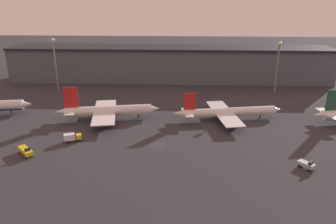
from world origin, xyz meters
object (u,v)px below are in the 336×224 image
airplane_1 (108,111)px  airplane_2 (227,112)px  service_vehicle_1 (26,151)px  service_vehicle_3 (72,137)px  service_vehicle_0 (306,165)px

airplane_1 → airplane_2: (47.22, 1.87, -0.46)m
airplane_2 → service_vehicle_1: size_ratio=6.59×
airplane_1 → service_vehicle_1: (-18.66, -31.57, -2.12)m
airplane_1 → airplane_2: airplane_1 is taller
airplane_1 → service_vehicle_1: 36.73m
service_vehicle_3 → service_vehicle_0: bearing=-34.6°
service_vehicle_3 → airplane_2: bearing=0.1°
airplane_1 → airplane_2: bearing=-7.8°
service_vehicle_1 → service_vehicle_3: bearing=87.2°
service_vehicle_0 → service_vehicle_1: service_vehicle_1 is taller
airplane_1 → service_vehicle_3: bearing=-119.3°
service_vehicle_1 → airplane_1: bearing=104.2°
service_vehicle_0 → service_vehicle_1: 83.67m
service_vehicle_0 → service_vehicle_1: size_ratio=0.74×
airplane_2 → service_vehicle_0: bearing=-75.2°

